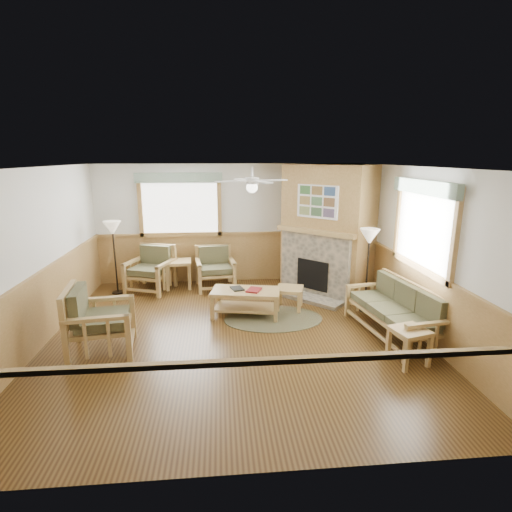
{
  "coord_description": "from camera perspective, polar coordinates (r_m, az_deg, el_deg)",
  "views": [
    {
      "loc": [
        -0.22,
        -6.09,
        2.86
      ],
      "look_at": [
        0.4,
        0.7,
        1.15
      ],
      "focal_mm": 28.0,
      "sensor_mm": 36.0,
      "label": 1
    }
  ],
  "objects": [
    {
      "name": "floor",
      "position": [
        6.73,
        -2.91,
        -11.13
      ],
      "size": [
        6.0,
        6.0,
        0.01
      ],
      "primitive_type": "cube",
      "color": "#4C3215",
      "rests_on": "ground"
    },
    {
      "name": "ceiling",
      "position": [
        6.09,
        -3.23,
        12.56
      ],
      "size": [
        6.0,
        6.0,
        0.01
      ],
      "primitive_type": "cube",
      "color": "white",
      "rests_on": "floor"
    },
    {
      "name": "wall_back",
      "position": [
        9.21,
        -3.79,
        4.62
      ],
      "size": [
        6.0,
        0.02,
        2.7
      ],
      "primitive_type": "cube",
      "color": "silver",
      "rests_on": "floor"
    },
    {
      "name": "wall_front",
      "position": [
        3.44,
        -1.05,
        -11.92
      ],
      "size": [
        6.0,
        0.02,
        2.7
      ],
      "primitive_type": "cube",
      "color": "silver",
      "rests_on": "floor"
    },
    {
      "name": "wall_left",
      "position": [
        6.86,
        -28.97,
        -0.42
      ],
      "size": [
        0.02,
        6.0,
        2.7
      ],
      "primitive_type": "cube",
      "color": "silver",
      "rests_on": "floor"
    },
    {
      "name": "wall_right",
      "position": [
        7.05,
        22.11,
        0.67
      ],
      "size": [
        0.02,
        6.0,
        2.7
      ],
      "primitive_type": "cube",
      "color": "silver",
      "rests_on": "floor"
    },
    {
      "name": "wainscot",
      "position": [
        6.51,
        -2.97,
        -6.7
      ],
      "size": [
        6.0,
        6.0,
        1.1
      ],
      "primitive_type": null,
      "color": "#9F7841",
      "rests_on": "floor"
    },
    {
      "name": "fireplace",
      "position": [
        8.58,
        10.23,
        3.73
      ],
      "size": [
        3.11,
        3.11,
        2.7
      ],
      "primitive_type": null,
      "rotation": [
        0.0,
        0.0,
        -0.79
      ],
      "color": "#9F7841",
      "rests_on": "floor"
    },
    {
      "name": "window_back",
      "position": [
        9.1,
        -11.0,
        11.75
      ],
      "size": [
        1.9,
        0.16,
        1.5
      ],
      "primitive_type": null,
      "color": "white",
      "rests_on": "wall_back"
    },
    {
      "name": "window_right",
      "position": [
        6.7,
        23.52,
        10.12
      ],
      "size": [
        0.16,
        1.9,
        1.5
      ],
      "primitive_type": null,
      "color": "white",
      "rests_on": "wall_right"
    },
    {
      "name": "ceiling_fan",
      "position": [
        6.41,
        -0.58,
        12.3
      ],
      "size": [
        1.59,
        1.59,
        0.36
      ],
      "primitive_type": null,
      "rotation": [
        0.0,
        0.0,
        0.35
      ],
      "color": "white",
      "rests_on": "ceiling"
    },
    {
      "name": "sofa",
      "position": [
        6.9,
        18.98,
        -7.33
      ],
      "size": [
        1.96,
        1.04,
        0.86
      ],
      "primitive_type": null,
      "rotation": [
        0.0,
        0.0,
        -1.42
      ],
      "color": "tan",
      "rests_on": "floor"
    },
    {
      "name": "armchair_back_left",
      "position": [
        8.93,
        -14.9,
        -1.84
      ],
      "size": [
        1.1,
        1.1,
        0.96
      ],
      "primitive_type": null,
      "rotation": [
        0.0,
        0.0,
        -0.35
      ],
      "color": "tan",
      "rests_on": "floor"
    },
    {
      "name": "armchair_back_right",
      "position": [
        8.86,
        -5.83,
        -1.74
      ],
      "size": [
        0.91,
        0.91,
        0.91
      ],
      "primitive_type": null,
      "rotation": [
        0.0,
        0.0,
        0.12
      ],
      "color": "tan",
      "rests_on": "floor"
    },
    {
      "name": "armchair_left",
      "position": [
        6.42,
        -21.27,
        -8.41
      ],
      "size": [
        1.01,
        1.01,
        1.02
      ],
      "primitive_type": null,
      "rotation": [
        0.0,
        0.0,
        1.7
      ],
      "color": "tan",
      "rests_on": "floor"
    },
    {
      "name": "coffee_table",
      "position": [
        7.37,
        -1.5,
        -6.7
      ],
      "size": [
        1.32,
        0.84,
        0.49
      ],
      "primitive_type": null,
      "rotation": [
        0.0,
        0.0,
        -0.19
      ],
      "color": "tan",
      "rests_on": "floor"
    },
    {
      "name": "end_table_chairs",
      "position": [
        9.05,
        -10.97,
        -2.53
      ],
      "size": [
        0.58,
        0.56,
        0.62
      ],
      "primitive_type": null,
      "rotation": [
        0.0,
        0.0,
        0.06
      ],
      "color": "tan",
      "rests_on": "floor"
    },
    {
      "name": "end_table_sofa",
      "position": [
        6.14,
        20.98,
        -11.95
      ],
      "size": [
        0.57,
        0.55,
        0.52
      ],
      "primitive_type": null,
      "rotation": [
        0.0,
        0.0,
        0.26
      ],
      "color": "tan",
      "rests_on": "floor"
    },
    {
      "name": "footstool",
      "position": [
        7.73,
        4.81,
        -6.0
      ],
      "size": [
        0.6,
        0.6,
        0.42
      ],
      "primitive_type": null,
      "rotation": [
        0.0,
        0.0,
        -0.29
      ],
      "color": "tan",
      "rests_on": "floor"
    },
    {
      "name": "braided_rug",
      "position": [
        7.3,
        2.48,
        -8.93
      ],
      "size": [
        2.05,
        2.05,
        0.01
      ],
      "primitive_type": "cylinder",
      "rotation": [
        0.0,
        0.0,
        0.17
      ],
      "color": "#4B472E",
      "rests_on": "floor"
    },
    {
      "name": "floor_lamp_left",
      "position": [
        8.9,
        -19.5,
        -0.22
      ],
      "size": [
        0.45,
        0.45,
        1.57
      ],
      "primitive_type": null,
      "rotation": [
        0.0,
        0.0,
        0.31
      ],
      "color": "black",
      "rests_on": "floor"
    },
    {
      "name": "floor_lamp_right",
      "position": [
        7.71,
        15.61,
        -1.99
      ],
      "size": [
        0.4,
        0.4,
        1.59
      ],
      "primitive_type": null,
      "rotation": [
        0.0,
        0.0,
        0.09
      ],
      "color": "black",
      "rests_on": "floor"
    },
    {
      "name": "book_red",
      "position": [
        7.24,
        -0.3,
        -4.76
      ],
      "size": [
        0.32,
        0.36,
        0.03
      ],
      "primitive_type": "cube",
      "rotation": [
        0.0,
        0.0,
        -0.41
      ],
      "color": "maroon",
      "rests_on": "coffee_table"
    },
    {
      "name": "book_dark",
      "position": [
        7.34,
        -2.72,
        -4.56
      ],
      "size": [
        0.27,
        0.32,
        0.02
      ],
      "primitive_type": "cube",
      "rotation": [
        0.0,
        0.0,
        0.3
      ],
      "color": "black",
      "rests_on": "coffee_table"
    }
  ]
}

